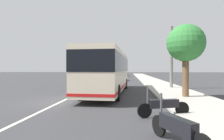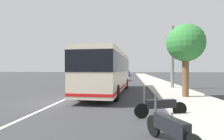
{
  "view_description": "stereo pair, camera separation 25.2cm",
  "coord_description": "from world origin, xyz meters",
  "px_view_note": "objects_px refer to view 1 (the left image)",
  "views": [
    {
      "loc": [
        -10.35,
        -3.98,
        1.92
      ],
      "look_at": [
        3.62,
        -2.68,
        1.86
      ],
      "focal_mm": 28.83,
      "sensor_mm": 36.0,
      "label": 1
    },
    {
      "loc": [
        -10.33,
        -4.24,
        1.92
      ],
      "look_at": [
        3.62,
        -2.68,
        1.86
      ],
      "focal_mm": 28.83,
      "sensor_mm": 36.0,
      "label": 2
    }
  ],
  "objects_px": {
    "coach_bus": "(108,70)",
    "motorcycle_mid_row": "(163,106)",
    "car_oncoming": "(118,76)",
    "motorcycle_nearest_curb": "(177,128)",
    "car_far_distant": "(106,74)",
    "car_behind_bus": "(125,74)",
    "utility_pole": "(171,58)",
    "car_ahead_same_lane": "(91,77)",
    "roadside_tree_near_camera": "(186,44)"
  },
  "relations": [
    {
      "from": "car_behind_bus",
      "to": "utility_pole",
      "type": "relative_size",
      "value": 0.67
    },
    {
      "from": "car_oncoming",
      "to": "car_far_distant",
      "type": "bearing_deg",
      "value": 12.48
    },
    {
      "from": "motorcycle_mid_row",
      "to": "car_behind_bus",
      "type": "height_order",
      "value": "car_behind_bus"
    },
    {
      "from": "motorcycle_nearest_curb",
      "to": "car_far_distant",
      "type": "height_order",
      "value": "car_far_distant"
    },
    {
      "from": "motorcycle_nearest_curb",
      "to": "car_oncoming",
      "type": "bearing_deg",
      "value": -17.74
    },
    {
      "from": "utility_pole",
      "to": "motorcycle_mid_row",
      "type": "bearing_deg",
      "value": 165.53
    },
    {
      "from": "coach_bus",
      "to": "motorcycle_mid_row",
      "type": "height_order",
      "value": "coach_bus"
    },
    {
      "from": "car_ahead_same_lane",
      "to": "car_far_distant",
      "type": "relative_size",
      "value": 1.15
    },
    {
      "from": "motorcycle_mid_row",
      "to": "car_far_distant",
      "type": "distance_m",
      "value": 39.75
    },
    {
      "from": "car_oncoming",
      "to": "car_far_distant",
      "type": "distance_m",
      "value": 15.87
    },
    {
      "from": "motorcycle_nearest_curb",
      "to": "utility_pole",
      "type": "height_order",
      "value": "utility_pole"
    },
    {
      "from": "motorcycle_nearest_curb",
      "to": "car_far_distant",
      "type": "distance_m",
      "value": 42.48
    },
    {
      "from": "motorcycle_nearest_curb",
      "to": "car_oncoming",
      "type": "height_order",
      "value": "car_oncoming"
    },
    {
      "from": "coach_bus",
      "to": "motorcycle_nearest_curb",
      "type": "distance_m",
      "value": 10.32
    },
    {
      "from": "coach_bus",
      "to": "car_oncoming",
      "type": "height_order",
      "value": "coach_bus"
    },
    {
      "from": "motorcycle_nearest_curb",
      "to": "motorcycle_mid_row",
      "type": "relative_size",
      "value": 0.94
    },
    {
      "from": "car_behind_bus",
      "to": "utility_pole",
      "type": "xyz_separation_m",
      "value": [
        -32.69,
        -5.36,
        2.41
      ]
    },
    {
      "from": "car_oncoming",
      "to": "motorcycle_nearest_curb",
      "type": "bearing_deg",
      "value": -175.72
    },
    {
      "from": "coach_bus",
      "to": "car_behind_bus",
      "type": "xyz_separation_m",
      "value": [
        36.47,
        -0.47,
        -1.22
      ]
    },
    {
      "from": "motorcycle_mid_row",
      "to": "coach_bus",
      "type": "bearing_deg",
      "value": -83.06
    },
    {
      "from": "car_far_distant",
      "to": "motorcycle_mid_row",
      "type": "bearing_deg",
      "value": 8.77
    },
    {
      "from": "coach_bus",
      "to": "utility_pole",
      "type": "xyz_separation_m",
      "value": [
        3.78,
        -5.83,
        1.18
      ]
    },
    {
      "from": "car_far_distant",
      "to": "roadside_tree_near_camera",
      "type": "distance_m",
      "value": 35.71
    },
    {
      "from": "car_behind_bus",
      "to": "utility_pole",
      "type": "height_order",
      "value": "utility_pole"
    },
    {
      "from": "utility_pole",
      "to": "car_oncoming",
      "type": "bearing_deg",
      "value": 24.83
    },
    {
      "from": "coach_bus",
      "to": "car_oncoming",
      "type": "bearing_deg",
      "value": 3.47
    },
    {
      "from": "motorcycle_nearest_curb",
      "to": "motorcycle_mid_row",
      "type": "height_order",
      "value": "motorcycle_nearest_curb"
    },
    {
      "from": "car_far_distant",
      "to": "motorcycle_nearest_curb",
      "type": "bearing_deg",
      "value": 7.8
    },
    {
      "from": "coach_bus",
      "to": "motorcycle_mid_row",
      "type": "xyz_separation_m",
      "value": [
        -7.02,
        -3.04,
        -1.43
      ]
    },
    {
      "from": "car_oncoming",
      "to": "motorcycle_mid_row",
      "type": "bearing_deg",
      "value": -174.47
    },
    {
      "from": "coach_bus",
      "to": "motorcycle_nearest_curb",
      "type": "relative_size",
      "value": 5.52
    },
    {
      "from": "car_oncoming",
      "to": "car_far_distant",
      "type": "height_order",
      "value": "car_far_distant"
    },
    {
      "from": "motorcycle_nearest_curb",
      "to": "car_behind_bus",
      "type": "height_order",
      "value": "car_behind_bus"
    },
    {
      "from": "motorcycle_mid_row",
      "to": "utility_pole",
      "type": "bearing_deg",
      "value": -120.96
    },
    {
      "from": "motorcycle_nearest_curb",
      "to": "car_oncoming",
      "type": "relative_size",
      "value": 0.42
    },
    {
      "from": "car_ahead_same_lane",
      "to": "utility_pole",
      "type": "xyz_separation_m",
      "value": [
        -9.15,
        -9.92,
        2.35
      ]
    },
    {
      "from": "car_ahead_same_lane",
      "to": "car_far_distant",
      "type": "bearing_deg",
      "value": -179.79
    },
    {
      "from": "coach_bus",
      "to": "roadside_tree_near_camera",
      "type": "distance_m",
      "value": 6.04
    },
    {
      "from": "coach_bus",
      "to": "car_behind_bus",
      "type": "height_order",
      "value": "coach_bus"
    },
    {
      "from": "car_ahead_same_lane",
      "to": "utility_pole",
      "type": "relative_size",
      "value": 0.75
    },
    {
      "from": "car_oncoming",
      "to": "car_behind_bus",
      "type": "relative_size",
      "value": 1.16
    },
    {
      "from": "car_ahead_same_lane",
      "to": "roadside_tree_near_camera",
      "type": "relative_size",
      "value": 0.95
    },
    {
      "from": "car_ahead_same_lane",
      "to": "car_behind_bus",
      "type": "bearing_deg",
      "value": 169.01
    },
    {
      "from": "motorcycle_nearest_curb",
      "to": "roadside_tree_near_camera",
      "type": "distance_m",
      "value": 8.59
    },
    {
      "from": "car_ahead_same_lane",
      "to": "car_oncoming",
      "type": "relative_size",
      "value": 0.97
    },
    {
      "from": "roadside_tree_near_camera",
      "to": "utility_pole",
      "type": "height_order",
      "value": "utility_pole"
    },
    {
      "from": "motorcycle_nearest_curb",
      "to": "car_ahead_same_lane",
      "type": "xyz_separation_m",
      "value": [
        22.76,
        6.93,
        0.25
      ]
    },
    {
      "from": "utility_pole",
      "to": "motorcycle_nearest_curb",
      "type": "bearing_deg",
      "value": 167.58
    },
    {
      "from": "motorcycle_mid_row",
      "to": "car_far_distant",
      "type": "relative_size",
      "value": 0.54
    },
    {
      "from": "coach_bus",
      "to": "roadside_tree_near_camera",
      "type": "height_order",
      "value": "roadside_tree_near_camera"
    }
  ]
}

